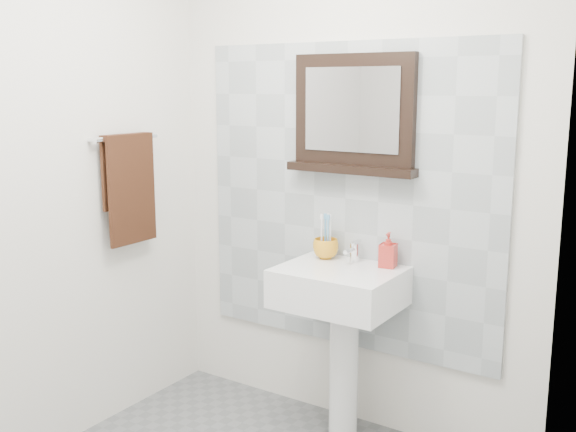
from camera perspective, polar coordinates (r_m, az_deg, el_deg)
The scene contains 11 objects.
back_wall at distance 3.31m, azimuth 5.08°, elevation 3.24°, with size 2.00×0.01×2.50m, color silver.
left_wall at distance 3.15m, azimuth -21.40°, elevation 2.12°, with size 0.01×2.20×2.50m, color silver.
right_wall at distance 1.93m, azimuth 15.85°, elevation -2.78°, with size 0.01×2.20×2.50m, color silver.
splashback at distance 3.31m, azimuth 4.95°, elevation 1.51°, with size 1.60×0.02×1.50m, color #A2ABB0.
pedestal_sink at distance 3.20m, azimuth 4.44°, elevation -7.57°, with size 0.55×0.44×0.96m.
toothbrush_cup at distance 3.30m, azimuth 3.21°, elevation -2.77°, with size 0.12×0.12×0.10m, color orange.
toothbrushes at distance 3.29m, azimuth 3.28°, elevation -1.51°, with size 0.05×0.04×0.21m.
soap_dispenser at distance 3.17m, azimuth 8.48°, elevation -2.86°, with size 0.07×0.08×0.16m, color #B01427.
framed_mirror at distance 3.22m, azimuth 5.58°, elevation 8.35°, with size 0.66×0.11×0.56m.
towel_bar at distance 3.44m, azimuth -13.54°, elevation 6.45°, with size 0.07×0.40×0.03m.
hand_towel at distance 3.45m, azimuth -13.30°, elevation 2.97°, with size 0.06×0.30×0.55m.
Camera 1 is at (1.55, -1.79, 1.70)m, focal length 42.00 mm.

